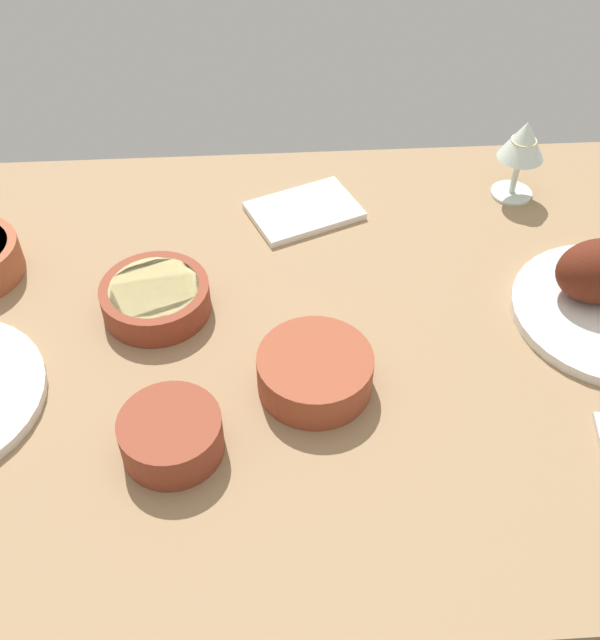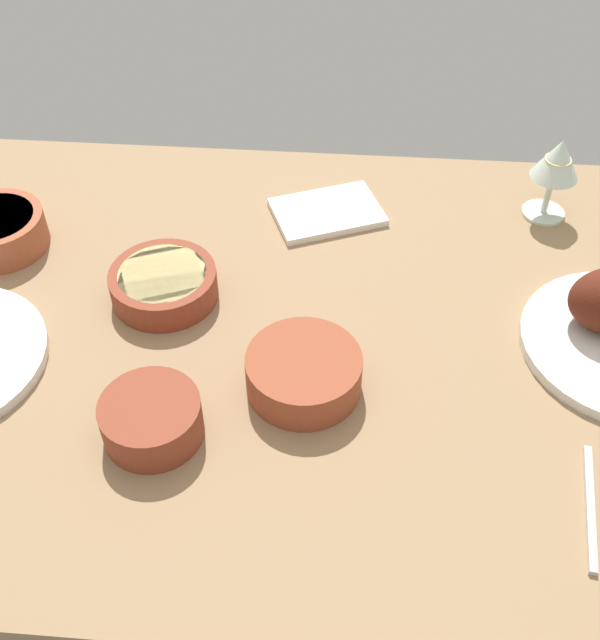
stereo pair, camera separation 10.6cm
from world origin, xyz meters
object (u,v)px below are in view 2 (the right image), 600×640
(bowl_cream, at_px, (151,418))
(wine_glass, at_px, (557,163))
(bowl_sauce, at_px, (304,372))
(folded_napkin, at_px, (327,212))
(fork_loose, at_px, (590,507))
(bowl_pasta, at_px, (164,283))

(bowl_cream, xyz_separation_m, wine_glass, (-0.55, -0.49, 0.07))
(bowl_sauce, bearing_deg, folded_napkin, -91.68)
(bowl_sauce, relative_size, folded_napkin, 0.87)
(fork_loose, bearing_deg, folded_napkin, 40.45)
(bowl_pasta, bearing_deg, wine_glass, -157.24)
(bowl_pasta, bearing_deg, bowl_cream, 98.46)
(bowl_cream, bearing_deg, bowl_sauce, -153.60)
(folded_napkin, relative_size, fork_loose, 1.04)
(wine_glass, bearing_deg, bowl_pasta, 22.76)
(bowl_sauce, relative_size, fork_loose, 0.91)
(bowl_sauce, distance_m, wine_glass, 0.55)
(folded_napkin, height_order, fork_loose, folded_napkin)
(bowl_pasta, relative_size, folded_napkin, 0.90)
(wine_glass, distance_m, folded_napkin, 0.37)
(bowl_pasta, xyz_separation_m, wine_glass, (-0.58, -0.25, 0.07))
(bowl_cream, height_order, wine_glass, wine_glass)
(wine_glass, bearing_deg, bowl_cream, 41.84)
(folded_napkin, bearing_deg, fork_loose, 122.23)
(bowl_pasta, height_order, bowl_sauce, bowl_sauce)
(fork_loose, bearing_deg, bowl_cream, 91.02)
(bowl_pasta, distance_m, fork_loose, 0.64)
(bowl_pasta, distance_m, wine_glass, 0.64)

